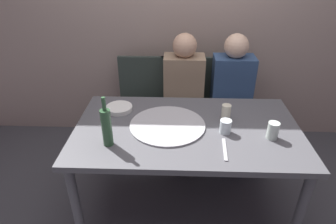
# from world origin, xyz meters

# --- Properties ---
(ground_plane) EXTENTS (8.00, 8.00, 0.00)m
(ground_plane) POSITION_xyz_m (0.00, 0.00, 0.00)
(ground_plane) COLOR #424247
(back_wall) EXTENTS (6.00, 0.10, 2.60)m
(back_wall) POSITION_xyz_m (0.00, 1.16, 1.30)
(back_wall) COLOR gray
(back_wall) RESTS_ON ground_plane
(dining_table) EXTENTS (1.52, 0.88, 0.74)m
(dining_table) POSITION_xyz_m (0.00, 0.00, 0.66)
(dining_table) COLOR #4C4C51
(dining_table) RESTS_ON ground_plane
(pizza_tray) EXTENTS (0.51, 0.51, 0.01)m
(pizza_tray) POSITION_xyz_m (-0.13, 0.01, 0.74)
(pizza_tray) COLOR #ADADB2
(pizza_tray) RESTS_ON dining_table
(wine_bottle) EXTENTS (0.06, 0.06, 0.32)m
(wine_bottle) POSITION_xyz_m (-0.49, -0.21, 0.86)
(wine_bottle) COLOR #2D5133
(wine_bottle) RESTS_ON dining_table
(tumbler_near) EXTENTS (0.08, 0.08, 0.09)m
(tumbler_near) POSITION_xyz_m (0.24, -0.06, 0.78)
(tumbler_near) COLOR silver
(tumbler_near) RESTS_ON dining_table
(tumbler_far) EXTENTS (0.07, 0.07, 0.11)m
(tumbler_far) POSITION_xyz_m (0.53, -0.11, 0.79)
(tumbler_far) COLOR #B7C6BC
(tumbler_far) RESTS_ON dining_table
(wine_glass) EXTENTS (0.06, 0.06, 0.12)m
(wine_glass) POSITION_xyz_m (0.27, 0.10, 0.80)
(wine_glass) COLOR beige
(wine_glass) RESTS_ON dining_table
(plate_stack) EXTENTS (0.19, 0.19, 0.03)m
(plate_stack) POSITION_xyz_m (-0.50, 0.22, 0.75)
(plate_stack) COLOR white
(plate_stack) RESTS_ON dining_table
(table_knife) EXTENTS (0.03, 0.22, 0.01)m
(table_knife) POSITION_xyz_m (0.22, -0.24, 0.74)
(table_knife) COLOR #B7B7BC
(table_knife) RESTS_ON dining_table
(chair_left) EXTENTS (0.44, 0.44, 0.90)m
(chair_left) POSITION_xyz_m (-0.42, 0.84, 0.51)
(chair_left) COLOR #2D3833
(chair_left) RESTS_ON ground_plane
(chair_middle) EXTENTS (0.44, 0.44, 0.90)m
(chair_middle) POSITION_xyz_m (-0.02, 0.84, 0.51)
(chair_middle) COLOR #2D3833
(chair_middle) RESTS_ON ground_plane
(chair_right) EXTENTS (0.44, 0.44, 0.90)m
(chair_right) POSITION_xyz_m (0.42, 0.84, 0.51)
(chair_right) COLOR #2D3833
(chair_right) RESTS_ON ground_plane
(guest_in_sweater) EXTENTS (0.36, 0.56, 1.17)m
(guest_in_sweater) POSITION_xyz_m (-0.02, 0.69, 0.64)
(guest_in_sweater) COLOR #937A60
(guest_in_sweater) RESTS_ON ground_plane
(guest_in_beanie) EXTENTS (0.36, 0.56, 1.17)m
(guest_in_beanie) POSITION_xyz_m (0.42, 0.69, 0.64)
(guest_in_beanie) COLOR navy
(guest_in_beanie) RESTS_ON ground_plane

